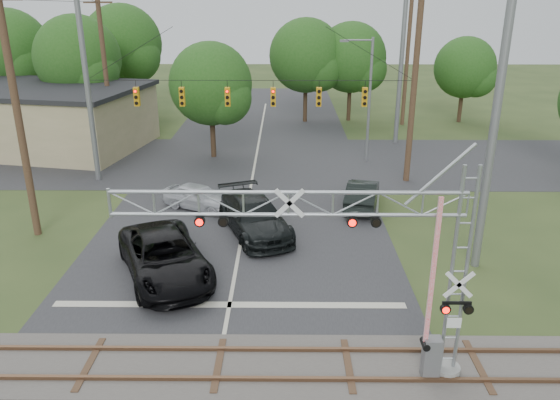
{
  "coord_description": "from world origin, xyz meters",
  "views": [
    {
      "loc": [
        2.03,
        -11.92,
        10.74
      ],
      "look_at": [
        1.85,
        7.5,
        3.41
      ],
      "focal_mm": 35.0,
      "sensor_mm": 36.0,
      "label": 1
    }
  ],
  "objects_px": {
    "car_dark": "(254,216)",
    "sedan_silver": "(199,197)",
    "traffic_signal_span": "(266,88)",
    "streetlight": "(367,94)",
    "crossing_gantry": "(355,252)",
    "pickup_black": "(165,257)",
    "commercial_building": "(13,116)"
  },
  "relations": [
    {
      "from": "streetlight",
      "to": "car_dark",
      "type": "bearing_deg",
      "value": -119.48
    },
    {
      "from": "crossing_gantry",
      "to": "traffic_signal_span",
      "type": "distance_m",
      "value": 18.67
    },
    {
      "from": "pickup_black",
      "to": "car_dark",
      "type": "bearing_deg",
      "value": 28.41
    },
    {
      "from": "car_dark",
      "to": "commercial_building",
      "type": "bearing_deg",
      "value": 118.56
    },
    {
      "from": "pickup_black",
      "to": "streetlight",
      "type": "bearing_deg",
      "value": 34.33
    },
    {
      "from": "traffic_signal_span",
      "to": "commercial_building",
      "type": "relative_size",
      "value": 0.92
    },
    {
      "from": "crossing_gantry",
      "to": "traffic_signal_span",
      "type": "xyz_separation_m",
      "value": [
        -3.07,
        18.36,
        1.55
      ]
    },
    {
      "from": "crossing_gantry",
      "to": "pickup_black",
      "type": "distance_m",
      "value": 9.62
    },
    {
      "from": "car_dark",
      "to": "sedan_silver",
      "type": "height_order",
      "value": "car_dark"
    },
    {
      "from": "crossing_gantry",
      "to": "pickup_black",
      "type": "bearing_deg",
      "value": 138.23
    },
    {
      "from": "traffic_signal_span",
      "to": "commercial_building",
      "type": "xyz_separation_m",
      "value": [
        -19.19,
        8.12,
        -3.37
      ]
    },
    {
      "from": "pickup_black",
      "to": "sedan_silver",
      "type": "distance_m",
      "value": 7.54
    },
    {
      "from": "traffic_signal_span",
      "to": "streetlight",
      "type": "bearing_deg",
      "value": 32.62
    },
    {
      "from": "traffic_signal_span",
      "to": "sedan_silver",
      "type": "height_order",
      "value": "traffic_signal_span"
    },
    {
      "from": "sedan_silver",
      "to": "commercial_building",
      "type": "xyz_separation_m",
      "value": [
        -15.74,
        12.9,
        1.6
      ]
    },
    {
      "from": "crossing_gantry",
      "to": "sedan_silver",
      "type": "relative_size",
      "value": 2.56
    },
    {
      "from": "car_dark",
      "to": "sedan_silver",
      "type": "bearing_deg",
      "value": 113.72
    },
    {
      "from": "commercial_building",
      "to": "traffic_signal_span",
      "type": "bearing_deg",
      "value": -11.82
    },
    {
      "from": "commercial_building",
      "to": "streetlight",
      "type": "xyz_separation_m",
      "value": [
        25.74,
        -3.94,
        2.31
      ]
    },
    {
      "from": "pickup_black",
      "to": "commercial_building",
      "type": "xyz_separation_m",
      "value": [
        -15.5,
        20.44,
        1.39
      ]
    },
    {
      "from": "crossing_gantry",
      "to": "car_dark",
      "type": "relative_size",
      "value": 1.7
    },
    {
      "from": "sedan_silver",
      "to": "car_dark",
      "type": "bearing_deg",
      "value": -108.88
    },
    {
      "from": "car_dark",
      "to": "commercial_building",
      "type": "distance_m",
      "value": 24.83
    },
    {
      "from": "sedan_silver",
      "to": "commercial_building",
      "type": "distance_m",
      "value": 20.41
    },
    {
      "from": "commercial_building",
      "to": "car_dark",
      "type": "bearing_deg",
      "value": -29.28
    },
    {
      "from": "traffic_signal_span",
      "to": "streetlight",
      "type": "xyz_separation_m",
      "value": [
        6.54,
        4.19,
        -1.05
      ]
    },
    {
      "from": "car_dark",
      "to": "streetlight",
      "type": "distance_m",
      "value": 14.43
    },
    {
      "from": "pickup_black",
      "to": "commercial_building",
      "type": "height_order",
      "value": "commercial_building"
    },
    {
      "from": "sedan_silver",
      "to": "streetlight",
      "type": "xyz_separation_m",
      "value": [
        10.0,
        8.96,
        3.92
      ]
    },
    {
      "from": "commercial_building",
      "to": "sedan_silver",
      "type": "bearing_deg",
      "value": -28.22
    },
    {
      "from": "pickup_black",
      "to": "car_dark",
      "type": "xyz_separation_m",
      "value": [
        3.38,
        4.37,
        -0.02
      ]
    },
    {
      "from": "sedan_silver",
      "to": "commercial_building",
      "type": "height_order",
      "value": "commercial_building"
    }
  ]
}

